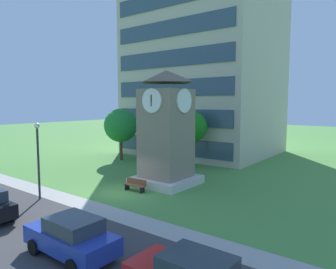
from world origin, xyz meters
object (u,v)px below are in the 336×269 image
(tree_near_tower, at_px, (121,126))
(parked_car_blue, at_px, (72,236))
(tree_streetside, at_px, (192,127))
(park_bench, at_px, (135,185))
(street_lamp, at_px, (38,151))
(clock_tower, at_px, (166,135))

(tree_near_tower, distance_m, parked_car_blue, 22.28)
(tree_streetside, xyz_separation_m, tree_near_tower, (-8.16, -1.90, -0.09))
(park_bench, relative_size, street_lamp, 0.36)
(clock_tower, bearing_deg, tree_near_tower, 153.75)
(clock_tower, distance_m, park_bench, 4.57)
(parked_car_blue, bearing_deg, park_bench, 118.21)
(tree_streetside, height_order, parked_car_blue, tree_streetside)
(park_bench, xyz_separation_m, tree_streetside, (-1.64, 9.96, 3.52))
(street_lamp, bearing_deg, tree_streetside, 82.27)
(tree_near_tower, bearing_deg, street_lamp, -65.38)
(clock_tower, distance_m, tree_near_tower, 11.53)
(tree_streetside, bearing_deg, clock_tower, -72.65)
(clock_tower, xyz_separation_m, parked_car_blue, (4.09, -11.60, -3.04))
(tree_near_tower, relative_size, parked_car_blue, 1.33)
(park_bench, xyz_separation_m, tree_near_tower, (-9.80, 8.06, 3.42))
(tree_near_tower, bearing_deg, clock_tower, -26.25)
(street_lamp, bearing_deg, tree_near_tower, 114.62)
(park_bench, relative_size, tree_near_tower, 0.32)
(park_bench, height_order, tree_near_tower, tree_near_tower)
(tree_near_tower, xyz_separation_m, parked_car_blue, (14.43, -16.70, -3.03))
(park_bench, bearing_deg, tree_streetside, 99.37)
(clock_tower, height_order, tree_streetside, clock_tower)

